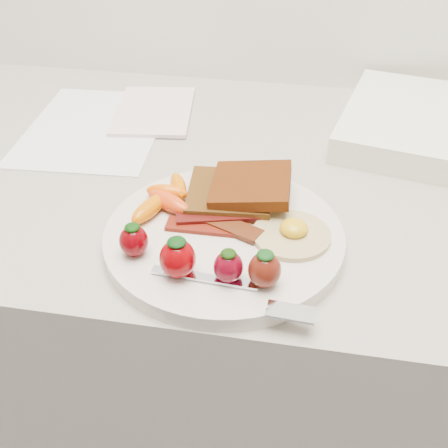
# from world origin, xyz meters

# --- Properties ---
(counter) EXTENTS (2.00, 0.60, 0.90)m
(counter) POSITION_xyz_m (0.00, 1.70, 0.45)
(counter) COLOR gray
(counter) RESTS_ON ground
(plate) EXTENTS (0.27, 0.27, 0.02)m
(plate) POSITION_xyz_m (-0.02, 1.54, 0.91)
(plate) COLOR beige
(plate) RESTS_ON counter
(toast_lower) EXTENTS (0.11, 0.11, 0.01)m
(toast_lower) POSITION_xyz_m (-0.03, 1.60, 0.93)
(toast_lower) COLOR black
(toast_lower) RESTS_ON plate
(toast_upper) EXTENTS (0.10, 0.10, 0.02)m
(toast_upper) POSITION_xyz_m (-0.00, 1.60, 0.94)
(toast_upper) COLOR black
(toast_upper) RESTS_ON toast_lower
(fried_egg) EXTENTS (0.11, 0.11, 0.02)m
(fried_egg) POSITION_xyz_m (0.05, 1.54, 0.92)
(fried_egg) COLOR beige
(fried_egg) RESTS_ON plate
(bacon_strips) EXTENTS (0.11, 0.06, 0.01)m
(bacon_strips) POSITION_xyz_m (-0.03, 1.55, 0.92)
(bacon_strips) COLOR #4D0304
(bacon_strips) RESTS_ON plate
(baby_carrots) EXTENTS (0.07, 0.11, 0.02)m
(baby_carrots) POSITION_xyz_m (-0.10, 1.57, 0.93)
(baby_carrots) COLOR #E85C03
(baby_carrots) RESTS_ON plate
(strawberries) EXTENTS (0.17, 0.06, 0.05)m
(strawberries) POSITION_xyz_m (-0.03, 1.46, 0.94)
(strawberries) COLOR #5B0005
(strawberries) RESTS_ON plate
(fork) EXTENTS (0.17, 0.05, 0.00)m
(fork) POSITION_xyz_m (0.01, 1.44, 0.92)
(fork) COLOR silver
(fork) RESTS_ON plate
(paper_sheet) EXTENTS (0.22, 0.28, 0.00)m
(paper_sheet) POSITION_xyz_m (-0.27, 1.78, 0.90)
(paper_sheet) COLOR white
(paper_sheet) RESTS_ON counter
(notepad) EXTENTS (0.14, 0.19, 0.01)m
(notepad) POSITION_xyz_m (-0.19, 1.84, 0.91)
(notepad) COLOR silver
(notepad) RESTS_ON paper_sheet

